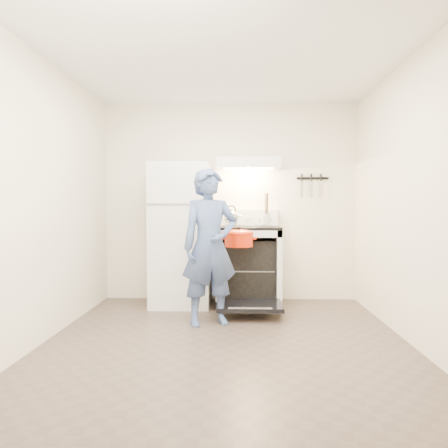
{
  "coord_description": "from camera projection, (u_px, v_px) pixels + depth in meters",
  "views": [
    {
      "loc": [
        0.11,
        -3.79,
        1.2
      ],
      "look_at": [
        -0.05,
        1.0,
        1.0
      ],
      "focal_mm": 35.0,
      "sensor_mm": 36.0,
      "label": 1
    }
  ],
  "objects": [
    {
      "name": "floor",
      "position": [
        226.0,
        342.0,
        3.84
      ],
      "size": [
        3.6,
        3.6,
        0.0
      ],
      "primitive_type": "plane",
      "color": "#4A3C33",
      "rests_on": "ground"
    },
    {
      "name": "back_wall",
      "position": [
        230.0,
        202.0,
        5.59
      ],
      "size": [
        3.2,
        0.02,
        2.5
      ],
      "primitive_type": "cube",
      "color": "beige",
      "rests_on": "ground"
    },
    {
      "name": "refrigerator",
      "position": [
        181.0,
        235.0,
        5.27
      ],
      "size": [
        0.7,
        0.7,
        1.7
      ],
      "primitive_type": "cube",
      "color": "white",
      "rests_on": "floor"
    },
    {
      "name": "stove_body",
      "position": [
        248.0,
        267.0,
        5.29
      ],
      "size": [
        0.76,
        0.65,
        0.92
      ],
      "primitive_type": "cube",
      "color": "white",
      "rests_on": "floor"
    },
    {
      "name": "cooktop",
      "position": [
        248.0,
        228.0,
        5.27
      ],
      "size": [
        0.76,
        0.65,
        0.03
      ],
      "primitive_type": "cube",
      "color": "black",
      "rests_on": "stove_body"
    },
    {
      "name": "backsplash",
      "position": [
        248.0,
        218.0,
        5.55
      ],
      "size": [
        0.76,
        0.07,
        0.2
      ],
      "primitive_type": "cube",
      "color": "white",
      "rests_on": "cooktop"
    },
    {
      "name": "oven_door",
      "position": [
        250.0,
        305.0,
        4.71
      ],
      "size": [
        0.7,
        0.54,
        0.04
      ],
      "primitive_type": "cube",
      "color": "black",
      "rests_on": "floor"
    },
    {
      "name": "oven_rack",
      "position": [
        248.0,
        269.0,
        5.29
      ],
      "size": [
        0.6,
        0.52,
        0.01
      ],
      "primitive_type": "cube",
      "color": "slate",
      "rests_on": "stove_body"
    },
    {
      "name": "range_hood",
      "position": [
        248.0,
        164.0,
        5.31
      ],
      "size": [
        0.76,
        0.5,
        0.12
      ],
      "primitive_type": "cube",
      "color": "white",
      "rests_on": "back_wall"
    },
    {
      "name": "knife_strip",
      "position": [
        313.0,
        178.0,
        5.53
      ],
      "size": [
        0.4,
        0.02,
        0.03
      ],
      "primitive_type": "cube",
      "color": "black",
      "rests_on": "back_wall"
    },
    {
      "name": "pizza_stone",
      "position": [
        253.0,
        268.0,
        5.25
      ],
      "size": [
        0.35,
        0.35,
        0.02
      ],
      "primitive_type": "cylinder",
      "color": "#8A6A51",
      "rests_on": "oven_rack"
    },
    {
      "name": "tea_kettle",
      "position": [
        231.0,
        216.0,
        5.33
      ],
      "size": [
        0.21,
        0.17,
        0.25
      ],
      "primitive_type": null,
      "color": "#BCBCC1",
      "rests_on": "cooktop"
    },
    {
      "name": "utensil_jar",
      "position": [
        266.0,
        219.0,
        5.14
      ],
      "size": [
        0.09,
        0.09,
        0.13
      ],
      "primitive_type": "cylinder",
      "rotation": [
        0.0,
        0.0,
        0.03
      ],
      "color": "silver",
      "rests_on": "cooktop"
    },
    {
      "name": "person",
      "position": [
        210.0,
        247.0,
        4.39
      ],
      "size": [
        0.67,
        0.55,
        1.58
      ],
      "primitive_type": "imported",
      "rotation": [
        0.0,
        0.0,
        0.35
      ],
      "color": "navy",
      "rests_on": "floor"
    },
    {
      "name": "dutch_oven",
      "position": [
        239.0,
        240.0,
        4.77
      ],
      "size": [
        0.38,
        0.31,
        0.24
      ],
      "primitive_type": null,
      "color": "red",
      "rests_on": "person"
    }
  ]
}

